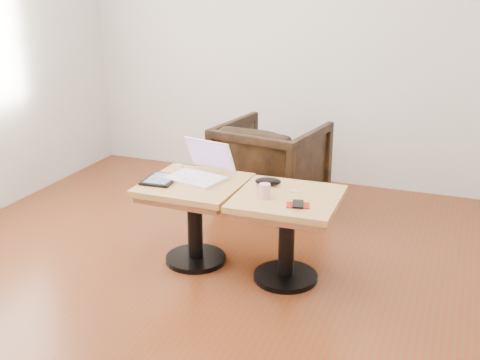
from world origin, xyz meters
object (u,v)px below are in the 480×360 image
(striped_cup, at_px, (265,191))
(armchair, at_px, (271,165))
(side_table_right, at_px, (287,217))
(laptop, at_px, (200,171))
(side_table_left, at_px, (194,202))

(striped_cup, bearing_deg, armchair, 106.60)
(side_table_right, xyz_separation_m, laptop, (-0.60, 0.11, 0.18))
(laptop, bearing_deg, side_table_left, -79.09)
(side_table_left, bearing_deg, striped_cup, -10.72)
(side_table_right, height_order, laptop, laptop)
(laptop, bearing_deg, striped_cup, -8.24)
(armchair, bearing_deg, laptop, 91.75)
(laptop, bearing_deg, side_table_right, 2.28)
(side_table_left, distance_m, armchair, 1.09)
(side_table_right, relative_size, striped_cup, 7.30)
(side_table_left, bearing_deg, side_table_right, -1.47)
(side_table_left, height_order, laptop, laptop)
(laptop, relative_size, armchair, 0.54)
(side_table_left, xyz_separation_m, laptop, (0.00, 0.09, 0.18))
(side_table_right, xyz_separation_m, armchair, (-0.46, 1.10, -0.06))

